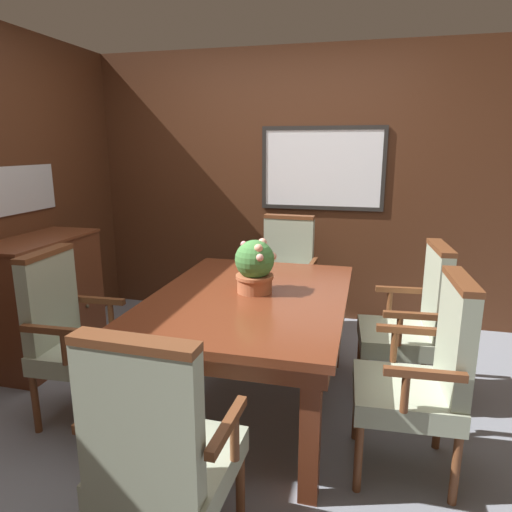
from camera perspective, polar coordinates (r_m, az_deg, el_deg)
The scene contains 10 objects.
ground_plane at distance 2.95m, azimuth -3.98°, elevation -19.23°, with size 14.00×14.00×0.00m, color gray.
wall_back at distance 4.29m, azimuth 3.46°, elevation 8.59°, with size 7.20×0.08×2.45m.
dining_table at distance 2.75m, azimuth -0.76°, elevation -6.71°, with size 1.13×1.59×0.74m.
chair_right_near at distance 2.40m, azimuth 20.30°, elevation -13.50°, with size 0.52×0.54×1.02m.
chair_head_far at distance 3.91m, azimuth 3.67°, elevation -2.14°, with size 0.54×0.51×1.02m.
chair_right_far at distance 3.05m, azimuth 19.08°, elevation -7.51°, with size 0.53×0.55×1.02m.
chair_left_near at distance 2.91m, azimuth -22.05°, elevation -8.79°, with size 0.51×0.54×1.02m.
chair_head_near at distance 1.81m, azimuth -11.95°, elevation -22.65°, with size 0.53×0.51×1.02m.
potted_plant at distance 2.72m, azimuth -0.15°, elevation -1.22°, with size 0.24×0.25×0.32m.
sideboard_cabinet at distance 3.79m, azimuth -25.01°, elevation -4.99°, with size 0.46×0.94×0.94m.
Camera 1 is at (0.79, -2.35, 1.60)m, focal length 32.00 mm.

